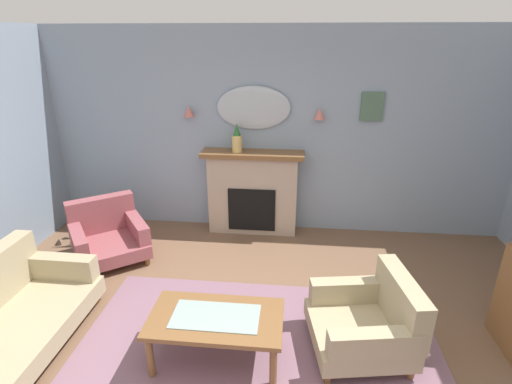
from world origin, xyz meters
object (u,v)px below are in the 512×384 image
at_px(framed_picture, 372,107).
at_px(coffee_table, 216,322).
at_px(armchair_beside_couch, 370,320).
at_px(wall_sconce_left, 189,111).
at_px(fireplace, 253,193).
at_px(wall_sconce_right, 320,114).
at_px(potted_plant_small_fern, 85,223).
at_px(mantel_vase_centre, 237,140).
at_px(wall_mirror, 254,108).
at_px(armchair_near_fireplace, 108,234).

relative_size(framed_picture, coffee_table, 0.33).
bearing_deg(armchair_beside_couch, wall_sconce_left, 133.29).
bearing_deg(framed_picture, wall_sconce_left, -178.54).
relative_size(fireplace, wall_sconce_right, 9.71).
xyz_separation_m(wall_sconce_left, armchair_beside_couch, (2.10, -2.23, -1.35)).
distance_m(fireplace, wall_sconce_right, 1.38).
bearing_deg(fireplace, potted_plant_small_fern, -166.46).
height_order(fireplace, mantel_vase_centre, mantel_vase_centre).
xyz_separation_m(wall_sconce_right, coffee_table, (-0.89, -2.49, -1.28)).
bearing_deg(potted_plant_small_fern, wall_sconce_left, 24.85).
bearing_deg(coffee_table, mantel_vase_centre, 93.93).
height_order(wall_sconce_right, coffee_table, wall_sconce_right).
xyz_separation_m(wall_mirror, armchair_beside_couch, (1.25, -2.28, -1.40)).
height_order(armchair_beside_couch, armchair_near_fireplace, same).
bearing_deg(framed_picture, fireplace, -174.23).
relative_size(wall_sconce_right, potted_plant_small_fern, 0.23).
xyz_separation_m(wall_mirror, armchair_near_fireplace, (-1.70, -1.02, -1.40)).
bearing_deg(framed_picture, coffee_table, -121.13).
bearing_deg(armchair_beside_couch, framed_picture, 83.87).
height_order(wall_sconce_right, armchair_beside_couch, wall_sconce_right).
bearing_deg(wall_mirror, fireplace, -90.00).
height_order(fireplace, armchair_near_fireplace, fireplace).
distance_m(mantel_vase_centre, armchair_beside_couch, 2.76).
xyz_separation_m(wall_mirror, wall_sconce_left, (-0.85, -0.05, -0.05)).
relative_size(mantel_vase_centre, wall_mirror, 0.40).
xyz_separation_m(framed_picture, armchair_near_fireplace, (-3.20, -1.03, -1.44)).
height_order(wall_sconce_right, armchair_near_fireplace, wall_sconce_right).
bearing_deg(wall_sconce_right, potted_plant_small_fern, -168.49).
bearing_deg(wall_sconce_left, coffee_table, -71.90).
relative_size(wall_mirror, potted_plant_small_fern, 1.59).
bearing_deg(armchair_beside_couch, potted_plant_small_fern, 154.83).
distance_m(fireplace, armchair_near_fireplace, 1.93).
relative_size(coffee_table, potted_plant_small_fern, 1.82).
xyz_separation_m(wall_mirror, coffee_table, (-0.04, -2.54, -1.33)).
bearing_deg(coffee_table, wall_sconce_left, 108.10).
bearing_deg(framed_picture, mantel_vase_centre, -173.96).
distance_m(wall_sconce_right, coffee_table, 2.93).
bearing_deg(mantel_vase_centre, armchair_near_fireplace, -150.51).
bearing_deg(potted_plant_small_fern, armchair_beside_couch, -25.17).
relative_size(framed_picture, armchair_near_fireplace, 0.32).
relative_size(wall_mirror, wall_sconce_left, 6.86).
height_order(wall_sconce_right, framed_picture, framed_picture).
bearing_deg(framed_picture, armchair_beside_couch, -96.13).
xyz_separation_m(wall_sconce_right, framed_picture, (0.65, 0.06, 0.09)).
distance_m(framed_picture, coffee_table, 3.27).
bearing_deg(wall_sconce_right, mantel_vase_centre, -173.48).
relative_size(wall_mirror, coffee_table, 0.87).
xyz_separation_m(coffee_table, armchair_beside_couch, (1.29, 0.25, -0.08)).
distance_m(coffee_table, potted_plant_small_fern, 2.85).
distance_m(wall_sconce_left, framed_picture, 2.35).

